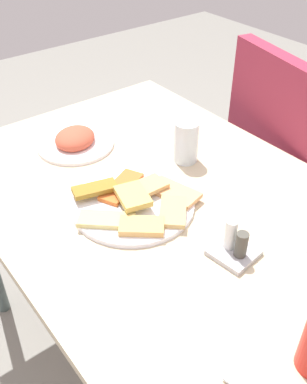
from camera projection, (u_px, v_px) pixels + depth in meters
ground_plane at (163, 358)px, 1.53m from camera, size 6.00×6.00×0.00m
dining_table at (167, 222)px, 1.15m from camera, size 1.21×0.81×0.70m
dining_chair at (289, 163)px, 1.53m from camera, size 0.51×0.51×0.93m
pide_platter at (135, 203)px, 1.07m from camera, size 0.31×0.31×0.04m
salad_plate_greens at (75, 141)px, 1.29m from camera, size 0.22×0.22×0.05m
drinking_glass at (186, 142)px, 1.21m from camera, size 0.07×0.07×0.12m
condiment_caddy at (235, 246)px, 0.94m from camera, size 0.10×0.10×0.08m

